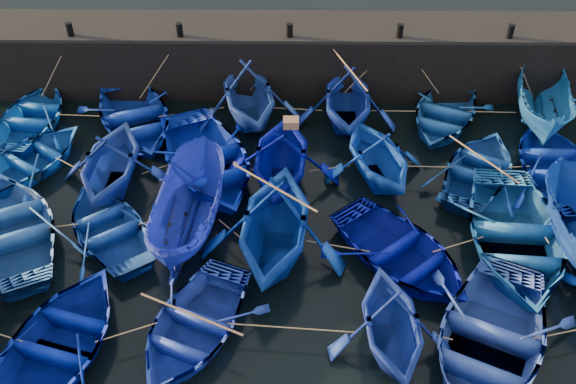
{
  "coord_description": "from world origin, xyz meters",
  "views": [
    {
      "loc": [
        0.14,
        -11.68,
        13.88
      ],
      "look_at": [
        0.0,
        3.2,
        0.7
      ],
      "focal_mm": 40.0,
      "sensor_mm": 36.0,
      "label": 1
    }
  ],
  "objects_px": {
    "boat_13": "(13,228)",
    "wooden_crate": "(291,123)",
    "boat_0": "(33,116)",
    "boat_8": "(206,161)"
  },
  "relations": [
    {
      "from": "boat_13",
      "to": "boat_8",
      "type": "bearing_deg",
      "value": -174.83
    },
    {
      "from": "wooden_crate",
      "to": "boat_0",
      "type": "bearing_deg",
      "value": 161.68
    },
    {
      "from": "wooden_crate",
      "to": "boat_13",
      "type": "bearing_deg",
      "value": -161.6
    },
    {
      "from": "boat_8",
      "to": "boat_13",
      "type": "relative_size",
      "value": 1.09
    },
    {
      "from": "boat_13",
      "to": "boat_0",
      "type": "bearing_deg",
      "value": -103.26
    },
    {
      "from": "boat_13",
      "to": "wooden_crate",
      "type": "height_order",
      "value": "wooden_crate"
    },
    {
      "from": "boat_0",
      "to": "boat_8",
      "type": "distance_m",
      "value": 7.15
    },
    {
      "from": "boat_0",
      "to": "wooden_crate",
      "type": "height_order",
      "value": "wooden_crate"
    },
    {
      "from": "boat_8",
      "to": "wooden_crate",
      "type": "distance_m",
      "value": 3.4
    },
    {
      "from": "boat_8",
      "to": "boat_13",
      "type": "distance_m",
      "value": 6.25
    }
  ]
}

